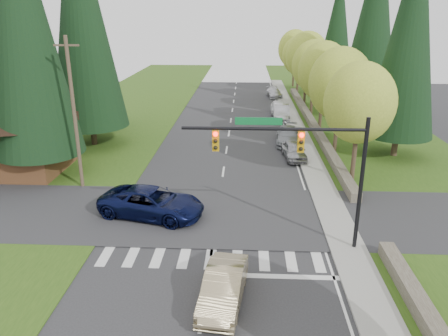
# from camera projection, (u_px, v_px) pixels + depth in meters

# --- Properties ---
(ground) EXTENTS (120.00, 120.00, 0.00)m
(ground) POSITION_uv_depth(u_px,v_px,m) (205.00, 299.00, 18.25)
(ground) COLOR #28282B
(ground) RESTS_ON ground
(grass_east) EXTENTS (14.00, 110.00, 0.06)m
(grass_east) POSITION_uv_depth(u_px,v_px,m) (381.00, 155.00, 36.45)
(grass_east) COLOR #2C4D14
(grass_east) RESTS_ON ground
(grass_west) EXTENTS (14.00, 110.00, 0.06)m
(grass_west) POSITION_uv_depth(u_px,v_px,m) (76.00, 151.00, 37.65)
(grass_west) COLOR #2C4D14
(grass_west) RESTS_ON ground
(cross_street) EXTENTS (120.00, 8.00, 0.10)m
(cross_street) POSITION_uv_depth(u_px,v_px,m) (217.00, 215.00, 25.77)
(cross_street) COLOR #28282B
(cross_street) RESTS_ON ground
(sidewalk_east) EXTENTS (1.80, 80.00, 0.13)m
(sidewalk_east) POSITION_uv_depth(u_px,v_px,m) (305.00, 147.00, 38.60)
(sidewalk_east) COLOR gray
(sidewalk_east) RESTS_ON ground
(curb_east) EXTENTS (0.20, 80.00, 0.13)m
(curb_east) POSITION_uv_depth(u_px,v_px,m) (295.00, 147.00, 38.64)
(curb_east) COLOR gray
(curb_east) RESTS_ON ground
(stone_wall_north) EXTENTS (0.70, 40.00, 0.70)m
(stone_wall_north) POSITION_uv_depth(u_px,v_px,m) (312.00, 123.00, 45.95)
(stone_wall_north) COLOR #4C4438
(stone_wall_north) RESTS_ON ground
(traffic_signal) EXTENTS (8.70, 0.37, 6.80)m
(traffic_signal) POSITION_uv_depth(u_px,v_px,m) (304.00, 154.00, 20.60)
(traffic_signal) COLOR black
(traffic_signal) RESTS_ON ground
(brown_building) EXTENTS (8.40, 8.40, 5.40)m
(brown_building) POSITION_uv_depth(u_px,v_px,m) (19.00, 130.00, 31.99)
(brown_building) COLOR #4C2D19
(brown_building) RESTS_ON ground
(utility_pole) EXTENTS (1.60, 0.24, 10.00)m
(utility_pole) POSITION_uv_depth(u_px,v_px,m) (74.00, 113.00, 28.24)
(utility_pole) COLOR #473828
(utility_pole) RESTS_ON ground
(decid_tree_0) EXTENTS (4.80, 4.80, 8.37)m
(decid_tree_0) POSITION_uv_depth(u_px,v_px,m) (360.00, 103.00, 29.11)
(decid_tree_0) COLOR #38281C
(decid_tree_0) RESTS_ON ground
(decid_tree_1) EXTENTS (5.20, 5.20, 8.80)m
(decid_tree_1) POSITION_uv_depth(u_px,v_px,m) (340.00, 84.00, 35.62)
(decid_tree_1) COLOR #38281C
(decid_tree_1) RESTS_ON ground
(decid_tree_2) EXTENTS (5.00, 5.00, 8.82)m
(decid_tree_2) POSITION_uv_depth(u_px,v_px,m) (324.00, 71.00, 42.16)
(decid_tree_2) COLOR #38281C
(decid_tree_2) RESTS_ON ground
(decid_tree_3) EXTENTS (5.00, 5.00, 8.55)m
(decid_tree_3) POSITION_uv_depth(u_px,v_px,m) (314.00, 66.00, 48.83)
(decid_tree_3) COLOR #38281C
(decid_tree_3) RESTS_ON ground
(decid_tree_4) EXTENTS (5.40, 5.40, 9.18)m
(decid_tree_4) POSITION_uv_depth(u_px,v_px,m) (307.00, 56.00, 55.28)
(decid_tree_4) COLOR #38281C
(decid_tree_4) RESTS_ON ground
(decid_tree_5) EXTENTS (4.80, 4.80, 8.30)m
(decid_tree_5) POSITION_uv_depth(u_px,v_px,m) (299.00, 55.00, 62.05)
(decid_tree_5) COLOR #38281C
(decid_tree_5) RESTS_ON ground
(decid_tree_6) EXTENTS (5.20, 5.20, 8.86)m
(decid_tree_6) POSITION_uv_depth(u_px,v_px,m) (295.00, 49.00, 68.51)
(decid_tree_6) COLOR #38281C
(decid_tree_6) RESTS_ON ground
(conifer_w_a) EXTENTS (6.12, 6.12, 19.80)m
(conifer_w_a) POSITION_uv_depth(u_px,v_px,m) (23.00, 21.00, 28.38)
(conifer_w_a) COLOR #38281C
(conifer_w_a) RESTS_ON ground
(conifer_w_b) EXTENTS (5.44, 5.44, 17.80)m
(conifer_w_b) POSITION_uv_depth(u_px,v_px,m) (12.00, 34.00, 32.62)
(conifer_w_b) COLOR #38281C
(conifer_w_b) RESTS_ON ground
(conifer_w_c) EXTENTS (6.46, 6.46, 20.80)m
(conifer_w_c) POSITION_uv_depth(u_px,v_px,m) (81.00, 12.00, 35.69)
(conifer_w_c) COLOR #38281C
(conifer_w_c) RESTS_ON ground
(conifer_w_e) EXTENTS (5.78, 5.78, 18.80)m
(conifer_w_e) POSITION_uv_depth(u_px,v_px,m) (84.00, 23.00, 41.76)
(conifer_w_e) COLOR #38281C
(conifer_w_e) RESTS_ON ground
(conifer_e_a) EXTENTS (5.44, 5.44, 17.80)m
(conifer_e_a) POSITION_uv_depth(u_px,v_px,m) (410.00, 33.00, 33.11)
(conifer_e_a) COLOR #38281C
(conifer_e_a) RESTS_ON ground
(conifer_e_b) EXTENTS (6.12, 6.12, 19.80)m
(conifer_e_b) POSITION_uv_depth(u_px,v_px,m) (374.00, 17.00, 45.89)
(conifer_e_b) COLOR #38281C
(conifer_e_b) RESTS_ON ground
(conifer_e_c) EXTENTS (5.10, 5.10, 16.80)m
(conifer_e_c) POSITION_uv_depth(u_px,v_px,m) (337.00, 28.00, 59.61)
(conifer_e_c) COLOR #38281C
(conifer_e_c) RESTS_ON ground
(sedan_champagne) EXTENTS (2.05, 4.58, 1.46)m
(sedan_champagne) POSITION_uv_depth(u_px,v_px,m) (223.00, 287.00, 17.82)
(sedan_champagne) COLOR tan
(sedan_champagne) RESTS_ON ground
(suv_navy) EXTENTS (6.65, 4.29, 1.70)m
(suv_navy) POSITION_uv_depth(u_px,v_px,m) (152.00, 203.00, 25.41)
(suv_navy) COLOR #0A0F34
(suv_navy) RESTS_ON ground
(parked_car_a) EXTENTS (2.00, 4.17, 1.37)m
(parked_car_a) POSITION_uv_depth(u_px,v_px,m) (294.00, 151.00, 35.51)
(parked_car_a) COLOR #A0A0A4
(parked_car_a) RESTS_ON ground
(parked_car_b) EXTENTS (2.44, 5.13, 1.44)m
(parked_car_b) POSITION_uv_depth(u_px,v_px,m) (288.00, 136.00, 39.67)
(parked_car_b) COLOR gray
(parked_car_b) RESTS_ON ground
(parked_car_c) EXTENTS (1.92, 5.03, 1.64)m
(parked_car_c) POSITION_uv_depth(u_px,v_px,m) (281.00, 112.00, 48.58)
(parked_car_c) COLOR #AFAEB3
(parked_car_c) RESTS_ON ground
(parked_car_d) EXTENTS (1.84, 4.24, 1.43)m
(parked_car_d) POSITION_uv_depth(u_px,v_px,m) (278.00, 107.00, 51.61)
(parked_car_d) COLOR white
(parked_car_d) RESTS_ON ground
(parked_car_e) EXTENTS (2.31, 4.62, 1.29)m
(parked_car_e) POSITION_uv_depth(u_px,v_px,m) (274.00, 93.00, 61.27)
(parked_car_e) COLOR silver
(parked_car_e) RESTS_ON ground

